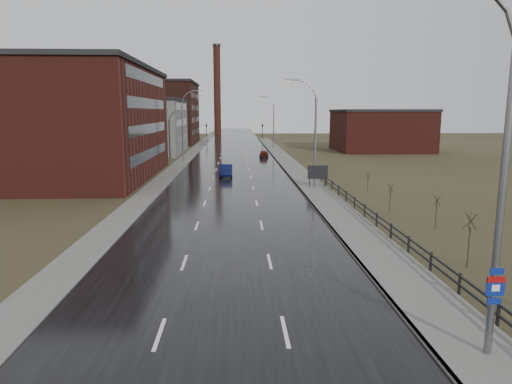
{
  "coord_description": "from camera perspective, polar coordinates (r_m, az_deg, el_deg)",
  "views": [
    {
      "loc": [
        0.56,
        -11.59,
        8.05
      ],
      "look_at": [
        1.78,
        16.96,
        3.0
      ],
      "focal_mm": 32.0,
      "sensor_mm": 36.0,
      "label": 1
    }
  ],
  "objects": [
    {
      "name": "road",
      "position": [
        72.04,
        -2.87,
        3.62
      ],
      "size": [
        14.0,
        300.0,
        0.06
      ],
      "primitive_type": "cube",
      "color": "black",
      "rests_on": "ground"
    },
    {
      "name": "sidewalk_right",
      "position": [
        47.94,
        7.25,
        0.38
      ],
      "size": [
        3.2,
        180.0,
        0.18
      ],
      "primitive_type": "cube",
      "color": "#595651",
      "rests_on": "ground"
    },
    {
      "name": "curb_right",
      "position": [
        47.71,
        5.45,
        0.37
      ],
      "size": [
        0.16,
        180.0,
        0.18
      ],
      "primitive_type": "cube",
      "color": "slate",
      "rests_on": "ground"
    },
    {
      "name": "sidewalk_left",
      "position": [
        72.56,
        -9.37,
        3.57
      ],
      "size": [
        2.4,
        260.0,
        0.12
      ],
      "primitive_type": "cube",
      "color": "#595651",
      "rests_on": "ground"
    },
    {
      "name": "warehouse_near",
      "position": [
        60.57,
        -23.52,
        7.98
      ],
      "size": [
        22.44,
        28.56,
        13.5
      ],
      "color": "#471914",
      "rests_on": "ground"
    },
    {
      "name": "warehouse_mid",
      "position": [
        91.53,
        -14.27,
        7.97
      ],
      "size": [
        16.32,
        20.4,
        10.5
      ],
      "color": "slate",
      "rests_on": "ground"
    },
    {
      "name": "warehouse_far",
      "position": [
        121.88,
        -13.78,
        9.6
      ],
      "size": [
        26.52,
        24.48,
        15.5
      ],
      "color": "#331611",
      "rests_on": "ground"
    },
    {
      "name": "building_right",
      "position": [
        98.27,
        15.31,
        7.46
      ],
      "size": [
        18.36,
        16.32,
        8.5
      ],
      "color": "#471914",
      "rests_on": "ground"
    },
    {
      "name": "smokestack",
      "position": [
        161.89,
        -4.88,
        12.62
      ],
      "size": [
        2.7,
        2.7,
        30.7
      ],
      "color": "#331611",
      "rests_on": "ground"
    },
    {
      "name": "streetlight_main",
      "position": [
        15.84,
        27.56,
        1.66
      ],
      "size": [
        3.91,
        0.29,
        12.11
      ],
      "color": "slate",
      "rests_on": "ground"
    },
    {
      "name": "streetlight_right_mid",
      "position": [
        48.29,
        7.09,
        7.32
      ],
      "size": [
        3.36,
        0.28,
        11.35
      ],
      "color": "slate",
      "rests_on": "ground"
    },
    {
      "name": "streetlight_left",
      "position": [
        74.08,
        -8.93,
        8.19
      ],
      "size": [
        3.36,
        0.28,
        11.35
      ],
      "color": "slate",
      "rests_on": "ground"
    },
    {
      "name": "streetlight_right_far",
      "position": [
        101.92,
        2.06,
        8.77
      ],
      "size": [
        3.36,
        0.28,
        11.35
      ],
      "color": "slate",
      "rests_on": "ground"
    },
    {
      "name": "guardrail",
      "position": [
        32.29,
        15.22,
        -3.47
      ],
      "size": [
        0.1,
        53.05,
        1.1
      ],
      "color": "black",
      "rests_on": "ground"
    },
    {
      "name": "shrub_c",
      "position": [
        26.26,
        25.12,
        -5.27
      ],
      "size": [
        0.69,
        0.73,
        2.93
      ],
      "color": "#382D23",
      "rests_on": "ground"
    },
    {
      "name": "shrub_d",
      "position": [
        33.85,
        21.62,
        -2.27
      ],
      "size": [
        0.56,
        0.59,
        2.37
      ],
      "color": "#382D23",
      "rests_on": "ground"
    },
    {
      "name": "shrub_e",
      "position": [
        37.99,
        16.43,
        -0.68
      ],
      "size": [
        0.56,
        0.59,
        2.38
      ],
      "color": "#382D23",
      "rests_on": "ground"
    },
    {
      "name": "shrub_f",
      "position": [
        47.09,
        13.81,
        1.23
      ],
      "size": [
        0.49,
        0.51,
        2.05
      ],
      "color": "#382D23",
      "rests_on": "ground"
    },
    {
      "name": "billboard",
      "position": [
        48.57,
        7.72,
        2.39
      ],
      "size": [
        2.14,
        0.17,
        2.47
      ],
      "color": "black",
      "rests_on": "ground"
    },
    {
      "name": "traffic_light_left",
      "position": [
        131.91,
        -6.23,
        8.47
      ],
      "size": [
        0.58,
        2.73,
        5.3
      ],
      "color": "black",
      "rests_on": "ground"
    },
    {
      "name": "traffic_light_right",
      "position": [
        131.84,
        0.81,
        8.52
      ],
      "size": [
        0.58,
        2.73,
        5.3
      ],
      "color": "black",
      "rests_on": "ground"
    },
    {
      "name": "car_near",
      "position": [
        57.03,
        -3.77,
        2.64
      ],
      "size": [
        1.59,
        4.53,
        1.49
      ],
      "primitive_type": "imported",
      "rotation": [
        0.0,
        0.0,
        -0.0
      ],
      "color": "#0A0F36",
      "rests_on": "ground"
    },
    {
      "name": "car_far",
      "position": [
        81.31,
        1.01,
        4.79
      ],
      "size": [
        1.94,
        3.88,
        1.27
      ],
      "primitive_type": "imported",
      "rotation": [
        0.0,
        0.0,
        3.02
      ],
      "color": "#4F150D",
      "rests_on": "ground"
    }
  ]
}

